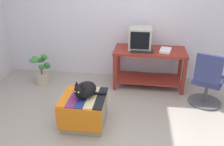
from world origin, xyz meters
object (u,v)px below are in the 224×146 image
Objects in this scene: book at (166,50)px; potted_plant at (41,71)px; tv_monitor at (140,38)px; desk at (149,62)px; keyboard at (142,51)px; office_chair at (207,83)px; cat at (85,90)px; ottoman_with_blanket at (84,110)px.

book is 2.34m from potted_plant.
tv_monitor is 1.42× the size of book.
desk is 2.36× the size of potted_plant.
tv_monitor is 1.02× the size of keyboard.
office_chair is (2.92, -0.44, 0.15)m from potted_plant.
keyboard is 1.39× the size of book.
cat is (-0.74, -1.18, -0.18)m from keyboard.
cat is 0.87× the size of potted_plant.
office_chair is (1.80, 0.74, 0.17)m from ottoman_with_blanket.
keyboard is 1.49m from ottoman_with_blanket.
potted_plant is (-1.89, 0.00, -0.48)m from keyboard.
tv_monitor reaches higher than ottoman_with_blanket.
desk is 3.21× the size of keyboard.
potted_plant is 2.96m from office_chair.
book is 0.32× the size of office_chair.
office_chair is (1.78, 0.75, -0.16)m from cat.
cat is at bearing -122.24° from keyboard.
cat is (0.02, -0.00, 0.32)m from ottoman_with_blanket.
ottoman_with_blanket is 1.96m from office_chair.
office_chair reaches higher than potted_plant.
tv_monitor reaches higher than keyboard.
desk is at bearing -7.14° from office_chair.
keyboard reaches higher than potted_plant.
book reaches higher than potted_plant.
potted_plant is at bearing 133.51° from ottoman_with_blanket.
cat is 1.68m from potted_plant.
desk is 0.31m from keyboard.
cat is at bearing -115.51° from tv_monitor.
tv_monitor is 0.46× the size of office_chair.
office_chair is at bearing -22.94° from keyboard.
ottoman_with_blanket is (-1.17, -1.26, -0.51)m from book.
potted_plant is at bearing -174.67° from desk.
ottoman_with_blanket is 0.32m from cat.
office_chair is (0.90, -0.57, -0.09)m from desk.
book is 0.47× the size of ottoman_with_blanket.
cat reaches higher than desk.
desk is at bearing 44.46° from keyboard.
ottoman_with_blanket is at bearing -120.55° from book.
book reaches higher than keyboard.
book reaches higher than desk.
ottoman_with_blanket is at bearing 47.83° from office_chair.
book is 1.72m from cat.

